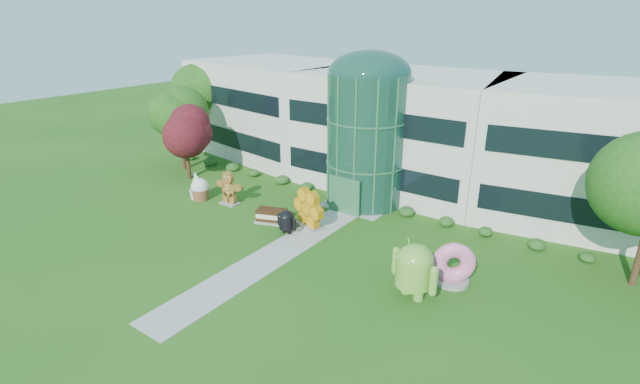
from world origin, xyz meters
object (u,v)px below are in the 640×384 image
Objects in this scene: gingerbread at (229,188)px; donut at (453,262)px; android_black at (287,220)px; android_green at (414,267)px.

donut is at bearing -4.34° from gingerbread.
donut is 0.85× the size of gingerbread.
donut is at bearing 5.44° from android_black.
donut is (1.19, 2.46, -0.50)m from android_green.
donut is 18.11m from gingerbread.
android_green is 10.24m from android_black.
android_green is 1.19× the size of gingerbread.
android_green is 1.82× the size of android_black.
android_green reaches higher than android_black.
gingerbread is at bearing -174.41° from android_green.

